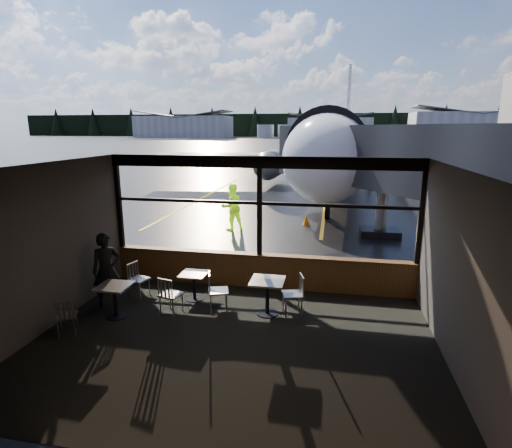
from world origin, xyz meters
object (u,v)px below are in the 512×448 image
(chair_mid_s, at_px, (171,295))
(cafe_table_near, at_px, (267,297))
(passenger, at_px, (107,270))
(jet_bridge, at_px, (381,177))
(chair_near_e, at_px, (293,295))
(chair_near_w, at_px, (218,291))
(cafe_table_left, at_px, (115,301))
(chair_mid_w, at_px, (139,280))
(cone_nose, at_px, (306,220))
(airliner, at_px, (343,111))
(cafe_table_mid, at_px, (194,287))
(ground_crew, at_px, (232,207))
(chair_left_s, at_px, (67,316))

(chair_mid_s, bearing_deg, cafe_table_near, 24.77)
(passenger, bearing_deg, chair_mid_s, -44.86)
(jet_bridge, distance_m, chair_mid_s, 9.36)
(cafe_table_near, bearing_deg, chair_near_e, 13.19)
(chair_near_e, relative_size, chair_near_w, 1.00)
(cafe_table_left, xyz_separation_m, chair_mid_w, (-0.02, 1.19, 0.06))
(chair_near_w, relative_size, cone_nose, 2.06)
(airliner, relative_size, chair_near_e, 37.38)
(cafe_table_mid, distance_m, ground_crew, 7.19)
(airliner, relative_size, cafe_table_mid, 50.24)
(airliner, relative_size, jet_bridge, 3.17)
(cafe_table_near, relative_size, chair_left_s, 1.03)
(chair_near_e, bearing_deg, cafe_table_left, 87.07)
(passenger, bearing_deg, cafe_table_mid, -20.69)
(jet_bridge, relative_size, ground_crew, 5.72)
(chair_left_s, height_order, ground_crew, ground_crew)
(airliner, height_order, chair_mid_s, airliner)
(cone_nose, bearing_deg, chair_near_e, -88.31)
(cafe_table_left, bearing_deg, cafe_table_mid, 40.52)
(cafe_table_near, relative_size, passenger, 0.47)
(chair_mid_s, relative_size, ground_crew, 0.47)
(ground_crew, bearing_deg, cafe_table_left, 47.59)
(jet_bridge, bearing_deg, airliner, 94.62)
(chair_mid_w, bearing_deg, ground_crew, -168.47)
(chair_near_e, relative_size, passenger, 0.53)
(chair_near_e, bearing_deg, chair_mid_w, 69.83)
(cafe_table_mid, bearing_deg, ground_crew, 96.59)
(chair_mid_w, bearing_deg, jet_bridge, 152.33)
(chair_left_s, relative_size, cone_nose, 1.76)
(chair_near_w, xyz_separation_m, chair_left_s, (-2.77, -1.66, -0.07))
(chair_mid_s, distance_m, chair_left_s, 2.18)
(jet_bridge, height_order, ground_crew, jet_bridge)
(cafe_table_near, xyz_separation_m, cone_nose, (0.31, 8.93, -0.19))
(ground_crew, bearing_deg, chair_near_w, 63.55)
(chair_near_e, height_order, chair_left_s, chair_near_e)
(chair_mid_s, bearing_deg, chair_left_s, -128.39)
(chair_mid_s, relative_size, chair_left_s, 1.14)
(airliner, distance_m, ground_crew, 16.05)
(cafe_table_near, bearing_deg, cafe_table_left, -166.86)
(cone_nose, bearing_deg, cafe_table_left, -110.59)
(chair_near_e, bearing_deg, chair_mid_s, 84.33)
(passenger, bearing_deg, airliner, 35.84)
(cafe_table_near, relative_size, chair_mid_w, 0.95)
(cafe_table_near, height_order, cafe_table_left, cafe_table_near)
(jet_bridge, relative_size, cafe_table_near, 13.35)
(cafe_table_near, bearing_deg, ground_crew, 109.87)
(airliner, distance_m, cafe_table_near, 22.90)
(ground_crew, bearing_deg, cafe_table_mid, 58.38)
(chair_left_s, bearing_deg, cafe_table_near, -2.63)
(passenger, bearing_deg, chair_mid_w, 13.48)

